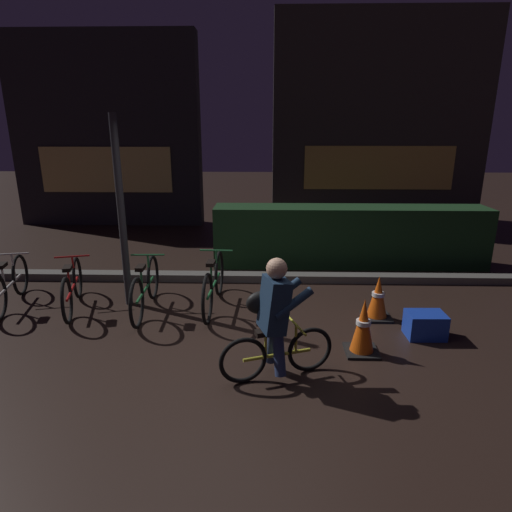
# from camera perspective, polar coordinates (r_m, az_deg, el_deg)

# --- Properties ---
(ground_plane) EXTENTS (40.00, 40.00, 0.00)m
(ground_plane) POSITION_cam_1_polar(r_m,az_deg,el_deg) (5.02, -2.52, -11.86)
(ground_plane) COLOR black
(sidewalk_curb) EXTENTS (12.00, 0.24, 0.12)m
(sidewalk_curb) POSITION_cam_1_polar(r_m,az_deg,el_deg) (7.01, -1.28, -2.80)
(sidewalk_curb) COLOR #56544F
(sidewalk_curb) RESTS_ON ground
(hedge_row) EXTENTS (4.80, 0.70, 1.07)m
(hedge_row) POSITION_cam_1_polar(r_m,az_deg,el_deg) (7.87, 12.25, 2.59)
(hedge_row) COLOR #19381C
(hedge_row) RESTS_ON ground
(storefront_left) EXTENTS (4.61, 0.54, 4.58)m
(storefront_left) POSITION_cam_1_polar(r_m,az_deg,el_deg) (11.60, -19.24, 15.23)
(storefront_left) COLOR #262328
(storefront_left) RESTS_ON ground
(storefront_right) EXTENTS (5.46, 0.54, 5.18)m
(storefront_right) POSITION_cam_1_polar(r_m,az_deg,el_deg) (11.94, 16.12, 16.93)
(storefront_right) COLOR #383330
(storefront_right) RESTS_ON ground
(street_post) EXTENTS (0.10, 0.10, 2.58)m
(street_post) POSITION_cam_1_polar(r_m,az_deg,el_deg) (6.03, -17.44, 5.33)
(street_post) COLOR #2D2D33
(street_post) RESTS_ON ground
(parked_bike_leftmost) EXTENTS (0.47, 1.49, 0.70)m
(parked_bike_leftmost) POSITION_cam_1_polar(r_m,az_deg,el_deg) (6.85, -29.93, -3.29)
(parked_bike_leftmost) COLOR black
(parked_bike_leftmost) RESTS_ON ground
(parked_bike_left_mid) EXTENTS (0.51, 1.46, 0.69)m
(parked_bike_left_mid) POSITION_cam_1_polar(r_m,az_deg,el_deg) (6.36, -23.20, -3.83)
(parked_bike_left_mid) COLOR black
(parked_bike_left_mid) RESTS_ON ground
(parked_bike_center_left) EXTENTS (0.46, 1.59, 0.73)m
(parked_bike_center_left) POSITION_cam_1_polar(r_m,az_deg,el_deg) (5.96, -14.48, -4.15)
(parked_bike_center_left) COLOR black
(parked_bike_center_left) RESTS_ON ground
(parked_bike_center_right) EXTENTS (0.46, 1.65, 0.76)m
(parked_bike_center_right) POSITION_cam_1_polar(r_m,az_deg,el_deg) (5.91, -5.63, -3.73)
(parked_bike_center_right) COLOR black
(parked_bike_center_right) RESTS_ON ground
(traffic_cone_near) EXTENTS (0.36, 0.36, 0.64)m
(traffic_cone_near) POSITION_cam_1_polar(r_m,az_deg,el_deg) (4.90, 14.03, -9.14)
(traffic_cone_near) COLOR black
(traffic_cone_near) RESTS_ON ground
(traffic_cone_far) EXTENTS (0.36, 0.36, 0.58)m
(traffic_cone_far) POSITION_cam_1_polar(r_m,az_deg,el_deg) (5.81, 15.87, -5.39)
(traffic_cone_far) COLOR black
(traffic_cone_far) RESTS_ON ground
(blue_crate) EXTENTS (0.45, 0.33, 0.30)m
(blue_crate) POSITION_cam_1_polar(r_m,az_deg,el_deg) (5.54, 21.54, -8.51)
(blue_crate) COLOR #193DB7
(blue_crate) RESTS_ON ground
(cyclist) EXTENTS (1.14, 0.50, 1.25)m
(cyclist) POSITION_cam_1_polar(r_m,az_deg,el_deg) (4.20, 2.45, -8.28)
(cyclist) COLOR black
(cyclist) RESTS_ON ground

